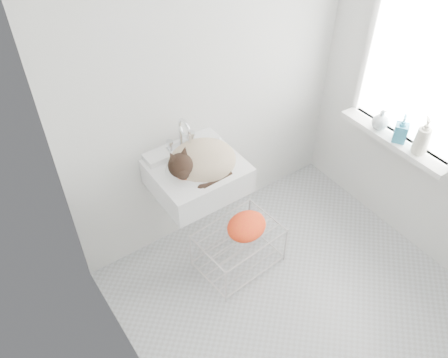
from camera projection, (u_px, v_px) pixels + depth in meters
floor at (292, 296)px, 3.29m from camera, size 2.20×2.00×0.02m
back_wall at (211, 81)px, 3.05m from camera, size 2.20×0.02×2.50m
right_wall at (446, 97)px, 2.90m from camera, size 0.02×2.00×2.50m
left_wall at (126, 257)px, 1.98m from camera, size 0.02×2.00×2.50m
window_glass at (422, 71)px, 2.95m from camera, size 0.01×0.80×1.00m
window_frame at (421, 71)px, 2.94m from camera, size 0.04×0.90×1.10m
windowsill at (394, 140)px, 3.27m from camera, size 0.16×0.88×0.04m
sink at (197, 165)px, 3.04m from camera, size 0.59×0.52×0.24m
faucet at (181, 134)px, 3.05m from camera, size 0.22×0.15×0.22m
cat at (200, 161)px, 3.00m from camera, size 0.51×0.45×0.29m
wire_rack at (238, 250)px, 3.40m from camera, size 0.60×0.45×0.34m
towel at (246, 229)px, 3.26m from camera, size 0.35×0.29×0.13m
bottle_a at (417, 153)px, 3.13m from camera, size 0.12×0.12×0.23m
bottle_b at (398, 140)px, 3.23m from camera, size 0.12×0.12×0.20m
bottle_c at (378, 128)px, 3.34m from camera, size 0.14×0.14×0.15m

